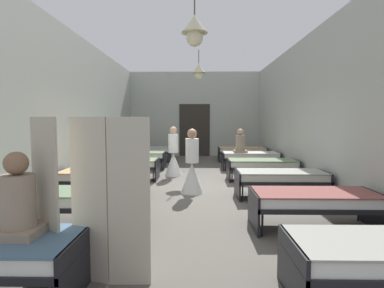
{
  "coord_description": "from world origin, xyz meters",
  "views": [
    {
      "loc": [
        0.12,
        -7.48,
        1.67
      ],
      "look_at": [
        0.0,
        -0.3,
        1.1
      ],
      "focal_mm": 28.57,
      "sensor_mm": 36.0,
      "label": 1
    }
  ],
  "objects_px": {
    "bed_left_row_4": "(137,156)",
    "bed_right_row_3": "(262,164)",
    "bed_left_row_1": "(66,199)",
    "bed_right_row_4": "(250,156)",
    "bed_right_row_2": "(281,177)",
    "privacy_screen": "(88,201)",
    "patient_seated_primary": "(240,144)",
    "bed_left_row_3": "(124,164)",
    "nurse_near_aisle": "(173,158)",
    "bed_left_row_2": "(103,177)",
    "bed_right_row_1": "(314,200)",
    "nurse_mid_aisle": "(192,170)",
    "patient_seated_secondary": "(18,205)",
    "bed_left_row_5": "(147,150)",
    "bed_right_row_5": "(242,151)"
  },
  "relations": [
    {
      "from": "bed_left_row_4",
      "to": "bed_right_row_3",
      "type": "bearing_deg",
      "value": -26.26
    },
    {
      "from": "bed_left_row_1",
      "to": "bed_right_row_4",
      "type": "relative_size",
      "value": 1.0
    },
    {
      "from": "bed_right_row_2",
      "to": "privacy_screen",
      "type": "distance_m",
      "value": 4.59
    },
    {
      "from": "bed_left_row_1",
      "to": "privacy_screen",
      "type": "relative_size",
      "value": 1.12
    },
    {
      "from": "patient_seated_primary",
      "to": "bed_left_row_4",
      "type": "bearing_deg",
      "value": 179.34
    },
    {
      "from": "bed_left_row_3",
      "to": "nurse_near_aisle",
      "type": "height_order",
      "value": "nurse_near_aisle"
    },
    {
      "from": "bed_left_row_2",
      "to": "bed_left_row_4",
      "type": "xyz_separation_m",
      "value": [
        0.0,
        3.8,
        0.0
      ]
    },
    {
      "from": "nurse_near_aisle",
      "to": "bed_right_row_1",
      "type": "bearing_deg",
      "value": 5.48
    },
    {
      "from": "bed_left_row_3",
      "to": "nurse_mid_aisle",
      "type": "distance_m",
      "value": 2.48
    },
    {
      "from": "bed_left_row_4",
      "to": "bed_right_row_4",
      "type": "bearing_deg",
      "value": 0.0
    },
    {
      "from": "bed_right_row_1",
      "to": "bed_right_row_3",
      "type": "bearing_deg",
      "value": 90.0
    },
    {
      "from": "privacy_screen",
      "to": "nurse_near_aisle",
      "type": "bearing_deg",
      "value": 102.28
    },
    {
      "from": "patient_seated_secondary",
      "to": "nurse_mid_aisle",
      "type": "bearing_deg",
      "value": 68.78
    },
    {
      "from": "bed_right_row_1",
      "to": "nurse_near_aisle",
      "type": "xyz_separation_m",
      "value": [
        -2.51,
        4.41,
        0.09
      ]
    },
    {
      "from": "bed_left_row_5",
      "to": "nurse_mid_aisle",
      "type": "distance_m",
      "value": 5.68
    },
    {
      "from": "bed_left_row_1",
      "to": "bed_left_row_4",
      "type": "bearing_deg",
      "value": 90.0
    },
    {
      "from": "bed_right_row_5",
      "to": "patient_seated_primary",
      "type": "height_order",
      "value": "patient_seated_primary"
    },
    {
      "from": "bed_right_row_2",
      "to": "bed_right_row_5",
      "type": "xyz_separation_m",
      "value": [
        0.0,
        5.7,
        0.0
      ]
    },
    {
      "from": "bed_right_row_4",
      "to": "nurse_mid_aisle",
      "type": "xyz_separation_m",
      "value": [
        -1.92,
        -3.44,
        0.09
      ]
    },
    {
      "from": "nurse_mid_aisle",
      "to": "bed_right_row_5",
      "type": "bearing_deg",
      "value": -37.71
    },
    {
      "from": "bed_right_row_5",
      "to": "nurse_near_aisle",
      "type": "xyz_separation_m",
      "value": [
        -2.51,
        -3.19,
        0.09
      ]
    },
    {
      "from": "bed_right_row_5",
      "to": "patient_seated_primary",
      "type": "relative_size",
      "value": 2.37
    },
    {
      "from": "bed_left_row_1",
      "to": "patient_seated_secondary",
      "type": "xyz_separation_m",
      "value": [
        0.35,
        -1.82,
        0.43
      ]
    },
    {
      "from": "bed_left_row_1",
      "to": "bed_right_row_2",
      "type": "relative_size",
      "value": 1.0
    },
    {
      "from": "bed_left_row_3",
      "to": "patient_seated_primary",
      "type": "relative_size",
      "value": 2.37
    },
    {
      "from": "bed_left_row_4",
      "to": "privacy_screen",
      "type": "relative_size",
      "value": 1.12
    },
    {
      "from": "bed_right_row_2",
      "to": "bed_right_row_4",
      "type": "relative_size",
      "value": 1.0
    },
    {
      "from": "bed_left_row_2",
      "to": "nurse_mid_aisle",
      "type": "relative_size",
      "value": 1.28
    },
    {
      "from": "bed_left_row_1",
      "to": "bed_right_row_5",
      "type": "xyz_separation_m",
      "value": [
        3.85,
        7.6,
        0.0
      ]
    },
    {
      "from": "bed_right_row_3",
      "to": "bed_left_row_5",
      "type": "relative_size",
      "value": 1.0
    },
    {
      "from": "bed_left_row_3",
      "to": "bed_right_row_4",
      "type": "xyz_separation_m",
      "value": [
        3.85,
        1.9,
        0.0
      ]
    },
    {
      "from": "bed_left_row_4",
      "to": "nurse_near_aisle",
      "type": "height_order",
      "value": "nurse_near_aisle"
    },
    {
      "from": "bed_left_row_1",
      "to": "bed_right_row_3",
      "type": "relative_size",
      "value": 1.0
    },
    {
      "from": "bed_left_row_1",
      "to": "bed_left_row_3",
      "type": "relative_size",
      "value": 1.0
    },
    {
      "from": "bed_left_row_3",
      "to": "patient_seated_primary",
      "type": "height_order",
      "value": "patient_seated_primary"
    },
    {
      "from": "bed_right_row_1",
      "to": "nurse_near_aisle",
      "type": "relative_size",
      "value": 1.28
    },
    {
      "from": "bed_left_row_2",
      "to": "nurse_near_aisle",
      "type": "height_order",
      "value": "nurse_near_aisle"
    },
    {
      "from": "bed_left_row_1",
      "to": "bed_right_row_2",
      "type": "bearing_deg",
      "value": 26.26
    },
    {
      "from": "patient_seated_primary",
      "to": "bed_left_row_2",
      "type": "bearing_deg",
      "value": -132.96
    },
    {
      "from": "bed_left_row_2",
      "to": "bed_right_row_3",
      "type": "distance_m",
      "value": 4.29
    },
    {
      "from": "bed_left_row_1",
      "to": "bed_right_row_1",
      "type": "xyz_separation_m",
      "value": [
        3.85,
        0.0,
        0.0
      ]
    },
    {
      "from": "bed_left_row_1",
      "to": "bed_right_row_5",
      "type": "bearing_deg",
      "value": 63.13
    },
    {
      "from": "bed_right_row_2",
      "to": "nurse_near_aisle",
      "type": "distance_m",
      "value": 3.56
    },
    {
      "from": "bed_right_row_1",
      "to": "bed_left_row_3",
      "type": "xyz_separation_m",
      "value": [
        -3.85,
        3.8,
        0.0
      ]
    },
    {
      "from": "bed_left_row_1",
      "to": "patient_seated_secondary",
      "type": "height_order",
      "value": "patient_seated_secondary"
    },
    {
      "from": "bed_right_row_4",
      "to": "patient_seated_secondary",
      "type": "distance_m",
      "value": 8.31
    },
    {
      "from": "bed_left_row_1",
      "to": "bed_left_row_5",
      "type": "relative_size",
      "value": 1.0
    },
    {
      "from": "bed_left_row_2",
      "to": "bed_left_row_5",
      "type": "relative_size",
      "value": 1.0
    },
    {
      "from": "nurse_mid_aisle",
      "to": "bed_right_row_4",
      "type": "bearing_deg",
      "value": -47.08
    },
    {
      "from": "bed_right_row_1",
      "to": "bed_right_row_5",
      "type": "bearing_deg",
      "value": 90.0
    }
  ]
}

